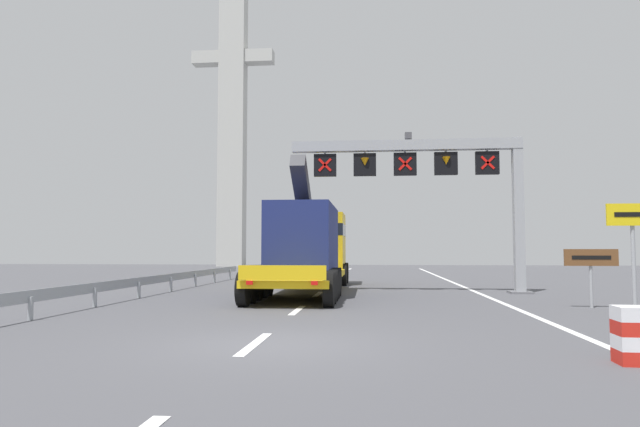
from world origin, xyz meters
TOP-DOWN VIEW (x-y plane):
  - ground at (0.00, 0.00)m, footprint 112.00×112.00m
  - lane_markings at (-0.33, 17.88)m, footprint 0.20×50.37m
  - edge_line_right at (6.20, 12.00)m, footprint 0.20×63.00m
  - overhead_lane_gantry at (4.48, 13.29)m, footprint 9.93×0.90m
  - heavy_haul_truck_yellow at (-0.87, 14.24)m, footprint 3.07×14.08m
  - exit_sign_yellow at (8.47, 4.27)m, footprint 1.30×0.15m
  - tourist_info_sign_brown at (8.59, 7.45)m, footprint 1.61×0.15m
  - guardrail_left at (-6.80, 11.20)m, footprint 0.13×26.39m
  - bridge_pylon_distant at (-13.49, 49.10)m, footprint 9.00×2.00m

SIDE VIEW (x-z plane):
  - ground at x=0.00m, z-range 0.00..0.00m
  - edge_line_right at x=6.20m, z-range 0.00..0.01m
  - lane_markings at x=-0.33m, z-range 0.00..0.01m
  - guardrail_left at x=-6.80m, z-range 0.18..0.94m
  - tourist_info_sign_brown at x=8.59m, z-range 0.48..2.29m
  - heavy_haul_truck_yellow at x=-0.87m, z-range -0.66..4.64m
  - exit_sign_yellow at x=8.47m, z-range 0.72..3.68m
  - overhead_lane_gantry at x=4.48m, z-range 1.79..8.54m
  - bridge_pylon_distant at x=-13.49m, z-range 0.39..37.43m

